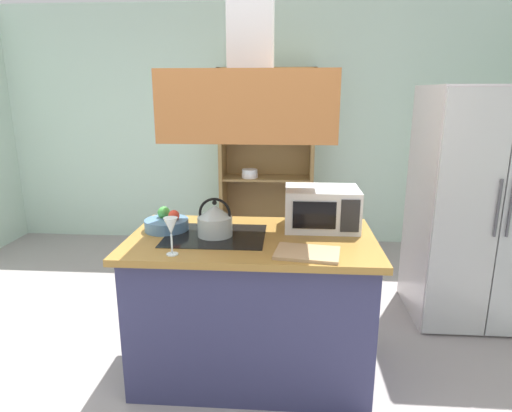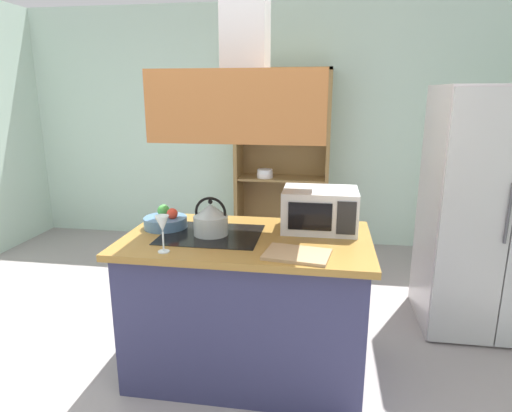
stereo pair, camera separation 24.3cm
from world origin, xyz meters
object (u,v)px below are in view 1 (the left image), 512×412
Objects in this scene: dish_cabinet at (267,170)px; wine_glass_on_counter at (171,228)px; cutting_board at (307,253)px; microwave at (322,208)px; refrigerator at (478,207)px; kettle at (215,220)px; fruit_bowl at (167,223)px.

dish_cabinet is 9.67× the size of wine_glass_on_counter.
cutting_board is at bearing -82.60° from dish_cabinet.
cutting_board is at bearing -102.32° from microwave.
kettle is at bearing -155.76° from refrigerator.
wine_glass_on_counter is 0.46m from fruit_bowl.
microwave is at bearing -152.74° from refrigerator.
kettle is at bearing 61.76° from wine_glass_on_counter.
refrigerator is 2.32m from dish_cabinet.
microwave is (-1.24, -0.64, 0.13)m from refrigerator.
refrigerator reaches higher than fruit_bowl.
fruit_bowl is (-0.32, 0.09, -0.05)m from kettle.
refrigerator is 8.71× the size of wine_glass_on_counter.
refrigerator reaches higher than kettle.
microwave is at bearing 6.90° from fruit_bowl.
cutting_board is at bearing -140.02° from refrigerator.
dish_cabinet is 8.51× the size of kettle.
cutting_board is 0.74m from wine_glass_on_counter.
fruit_bowl is (-0.87, 0.37, 0.03)m from cutting_board.
fruit_bowl is (-0.51, -2.34, 0.06)m from dish_cabinet.
microwave is at bearing 77.68° from cutting_board.
dish_cabinet is (-1.70, 1.59, -0.01)m from refrigerator.
microwave reaches higher than cutting_board.
fruit_bowl is at bearing -102.36° from dish_cabinet.
cutting_board is (0.54, -0.28, -0.09)m from kettle.
dish_cabinet reaches higher than wine_glass_on_counter.
dish_cabinet reaches higher than cutting_board.
dish_cabinet is at bearing 136.94° from refrigerator.
microwave is 2.23× the size of wine_glass_on_counter.
kettle is 0.68m from microwave.
kettle is at bearing -161.92° from microwave.
dish_cabinet is 5.86× the size of cutting_board.
fruit_bowl is (-0.97, -0.12, -0.09)m from microwave.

